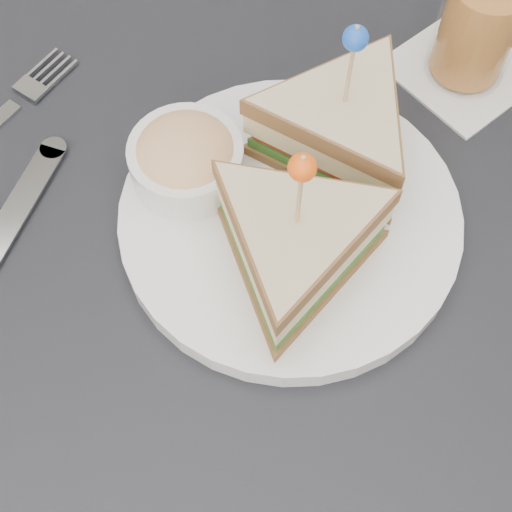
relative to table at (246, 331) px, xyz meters
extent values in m
plane|color=#3F3833|center=(0.00, 0.00, -0.67)|extent=(3.50, 3.50, 0.00)
cube|color=black|center=(0.00, 0.00, 0.06)|extent=(0.80, 0.80, 0.03)
cylinder|color=black|center=(0.35, 0.35, -0.31)|extent=(0.04, 0.04, 0.72)
cylinder|color=white|center=(0.04, 0.06, 0.08)|extent=(0.34, 0.34, 0.02)
cylinder|color=white|center=(0.04, 0.06, 0.10)|extent=(0.34, 0.34, 0.01)
cylinder|color=tan|center=(0.04, 0.01, 0.20)|extent=(0.00, 0.00, 0.09)
sphere|color=#FA560F|center=(0.04, 0.01, 0.23)|extent=(0.02, 0.02, 0.02)
cylinder|color=tan|center=(0.09, 0.12, 0.20)|extent=(0.00, 0.00, 0.09)
sphere|color=blue|center=(0.09, 0.12, 0.23)|extent=(0.02, 0.02, 0.02)
cylinder|color=white|center=(-0.04, 0.11, 0.11)|extent=(0.11, 0.11, 0.04)
ellipsoid|color=#E0B772|center=(-0.04, 0.11, 0.13)|extent=(0.10, 0.10, 0.04)
cube|color=silver|center=(-0.18, 0.24, 0.08)|extent=(0.04, 0.03, 0.00)
cube|color=silver|center=(-0.19, 0.10, 0.08)|extent=(0.08, 0.13, 0.00)
cylinder|color=silver|center=(-0.16, 0.16, 0.08)|extent=(0.03, 0.03, 0.00)
cube|color=white|center=(0.24, 0.22, 0.08)|extent=(0.17, 0.17, 0.00)
cylinder|color=#C17936|center=(0.24, 0.22, 0.13)|extent=(0.09, 0.09, 0.10)
cylinder|color=white|center=(0.24, 0.22, 0.15)|extent=(0.11, 0.11, 0.15)
cube|color=white|center=(0.23, 0.20, 0.17)|extent=(0.02, 0.02, 0.02)
camera|label=1|loc=(-0.02, -0.24, 0.61)|focal=50.00mm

